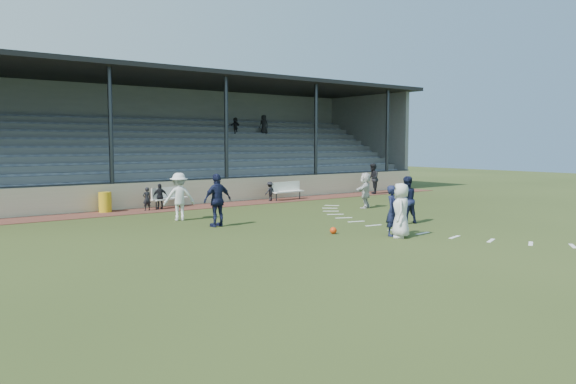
{
  "coord_description": "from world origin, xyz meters",
  "views": [
    {
      "loc": [
        -11.99,
        -13.21,
        3.03
      ],
      "look_at": [
        0.0,
        2.5,
        1.3
      ],
      "focal_mm": 35.0,
      "sensor_mm": 36.0,
      "label": 1
    }
  ],
  "objects_px": {
    "bench_left": "(169,195)",
    "official": "(373,179)",
    "player_white_lead": "(401,210)",
    "player_navy_lead": "(393,211)",
    "trash_bin": "(105,202)",
    "bench_right": "(287,189)",
    "football": "(333,230)"
  },
  "relations": [
    {
      "from": "bench_right",
      "to": "player_white_lead",
      "type": "bearing_deg",
      "value": -115.93
    },
    {
      "from": "player_white_lead",
      "to": "official",
      "type": "distance_m",
      "value": 15.43
    },
    {
      "from": "trash_bin",
      "to": "player_navy_lead",
      "type": "relative_size",
      "value": 0.53
    },
    {
      "from": "trash_bin",
      "to": "football",
      "type": "bearing_deg",
      "value": -68.74
    },
    {
      "from": "player_navy_lead",
      "to": "official",
      "type": "height_order",
      "value": "official"
    },
    {
      "from": "football",
      "to": "official",
      "type": "xyz_separation_m",
      "value": [
        11.67,
        9.5,
        0.81
      ]
    },
    {
      "from": "bench_right",
      "to": "football",
      "type": "relative_size",
      "value": 8.84
    },
    {
      "from": "football",
      "to": "player_navy_lead",
      "type": "bearing_deg",
      "value": -48.75
    },
    {
      "from": "bench_left",
      "to": "player_white_lead",
      "type": "distance_m",
      "value": 12.38
    },
    {
      "from": "player_white_lead",
      "to": "bench_right",
      "type": "bearing_deg",
      "value": -152.72
    },
    {
      "from": "trash_bin",
      "to": "player_white_lead",
      "type": "relative_size",
      "value": 0.5
    },
    {
      "from": "bench_left",
      "to": "player_white_lead",
      "type": "relative_size",
      "value": 1.15
    },
    {
      "from": "trash_bin",
      "to": "official",
      "type": "height_order",
      "value": "official"
    },
    {
      "from": "bench_right",
      "to": "trash_bin",
      "type": "xyz_separation_m",
      "value": [
        -9.6,
        0.5,
        -0.13
      ]
    },
    {
      "from": "bench_left",
      "to": "football",
      "type": "height_order",
      "value": "bench_left"
    },
    {
      "from": "bench_left",
      "to": "football",
      "type": "distance_m",
      "value": 10.37
    },
    {
      "from": "player_white_lead",
      "to": "player_navy_lead",
      "type": "bearing_deg",
      "value": -140.97
    },
    {
      "from": "player_navy_lead",
      "to": "player_white_lead",
      "type": "bearing_deg",
      "value": -120.07
    },
    {
      "from": "bench_right",
      "to": "player_white_lead",
      "type": "distance_m",
      "value": 12.51
    },
    {
      "from": "bench_left",
      "to": "bench_right",
      "type": "xyz_separation_m",
      "value": [
        6.62,
        -0.43,
        0.0
      ]
    },
    {
      "from": "bench_right",
      "to": "trash_bin",
      "type": "relative_size",
      "value": 2.31
    },
    {
      "from": "football",
      "to": "official",
      "type": "distance_m",
      "value": 15.07
    },
    {
      "from": "player_navy_lead",
      "to": "official",
      "type": "distance_m",
      "value": 15.1
    },
    {
      "from": "player_navy_lead",
      "to": "official",
      "type": "bearing_deg",
      "value": 25.0
    },
    {
      "from": "bench_left",
      "to": "official",
      "type": "xyz_separation_m",
      "value": [
        12.73,
        -0.8,
        0.34
      ]
    },
    {
      "from": "bench_right",
      "to": "official",
      "type": "height_order",
      "value": "official"
    },
    {
      "from": "trash_bin",
      "to": "football",
      "type": "height_order",
      "value": "trash_bin"
    },
    {
      "from": "bench_right",
      "to": "player_navy_lead",
      "type": "bearing_deg",
      "value": -116.32
    },
    {
      "from": "bench_right",
      "to": "trash_bin",
      "type": "distance_m",
      "value": 9.61
    },
    {
      "from": "football",
      "to": "player_navy_lead",
      "type": "xyz_separation_m",
      "value": [
        1.28,
        -1.46,
        0.71
      ]
    },
    {
      "from": "player_white_lead",
      "to": "player_navy_lead",
      "type": "height_order",
      "value": "player_white_lead"
    },
    {
      "from": "bench_right",
      "to": "trash_bin",
      "type": "bearing_deg",
      "value": 171.36
    }
  ]
}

